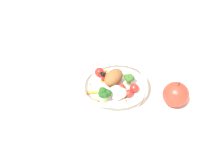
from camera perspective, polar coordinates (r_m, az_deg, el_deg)
name	(u,v)px	position (r m, az deg, el deg)	size (l,w,h in m)	color
ground_plane	(108,92)	(0.73, -0.98, -2.15)	(2.40, 2.40, 0.00)	silver
food_container	(113,85)	(0.71, 0.38, -0.23)	(0.22, 0.22, 0.07)	white
loose_apple	(176,94)	(0.69, 16.00, -2.60)	(0.08, 0.08, 0.09)	#BC3828
folded_napkin	(47,92)	(0.75, -16.26, -2.01)	(0.12, 0.14, 0.01)	white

